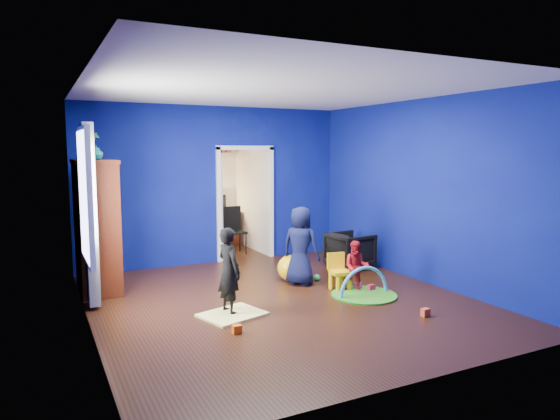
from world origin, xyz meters
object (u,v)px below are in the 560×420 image
toddler_red (356,267)px  hopper_ball (290,268)px  tv_armoire (97,226)px  play_mat (364,295)px  study_desk (219,229)px  kid_chair (340,274)px  folding_chair (235,231)px  armchair (350,250)px  child_black (229,271)px  crt_tv (99,223)px  child_navy (301,246)px  vase (96,152)px

toddler_red → hopper_ball: bearing=154.6°
tv_armoire → play_mat: size_ratio=2.07×
hopper_ball → tv_armoire: bearing=164.2°
play_mat → study_desk: 4.63m
kid_chair → folding_chair: size_ratio=0.54×
armchair → play_mat: armchair is taller
child_black → crt_tv: size_ratio=1.61×
kid_chair → play_mat: (0.13, -0.42, -0.24)m
folding_chair → child_navy: bearing=-88.5°
vase → play_mat: bearing=-26.9°
crt_tv → study_desk: (2.77, 2.55, -0.65)m
hopper_ball → child_navy: bearing=-78.7°
crt_tv → hopper_ball: bearing=-16.0°
study_desk → folding_chair: (0.00, -0.96, 0.09)m
folding_chair → kid_chair: bearing=-82.0°
armchair → crt_tv: (-4.15, 0.49, 0.70)m
tv_armoire → kid_chair: 3.70m
study_desk → folding_chair: bearing=-90.0°
hopper_ball → crt_tv: bearing=164.0°
toddler_red → tv_armoire: 3.90m
crt_tv → study_desk: 3.82m
armchair → child_black: (-2.82, -1.40, 0.24)m
child_navy → study_desk: size_ratio=1.40×
child_black → toddler_red: size_ratio=1.46×
child_navy → hopper_ball: 0.48m
toddler_red → study_desk: 4.39m
kid_chair → study_desk: 4.18m
crt_tv → hopper_ball: 3.01m
toddler_red → crt_tv: (-3.37, 1.80, 0.64)m
child_navy → play_mat: bearing=171.6°
hopper_ball → folding_chair: bearing=90.4°
toddler_red → play_mat: size_ratio=0.81×
folding_chair → hopper_ball: bearing=-89.6°
child_navy → tv_armoire: bearing=33.5°
vase → armchair: bearing=-2.5°
toddler_red → play_mat: (-0.02, -0.22, -0.37)m
tv_armoire → child_navy: bearing=-20.0°
child_black → folding_chair: 3.77m
armchair → toddler_red: 1.53m
child_navy → study_desk: (-0.07, 3.60, -0.24)m
tv_armoire → study_desk: bearing=42.3°
child_navy → crt_tv: crt_tv is taller
child_black → armchair: bearing=-74.9°
toddler_red → vase: (-3.41, 1.50, 1.68)m
toddler_red → kid_chair: bearing=161.2°
armchair → crt_tv: crt_tv is taller
child_black → tv_armoire: tv_armoire is taller
child_black → play_mat: bearing=-105.1°
kid_chair → child_black: bearing=-160.7°
play_mat → study_desk: bearing=97.3°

